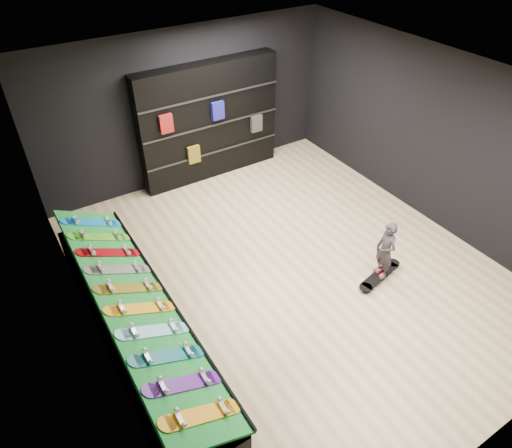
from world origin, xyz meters
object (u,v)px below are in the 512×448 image
back_shelving (209,122)px  floor_skateboard (380,276)px  child (383,260)px  display_rack (136,325)px

back_shelving → floor_skateboard: size_ratio=2.99×
floor_skateboard → child: child is taller
display_rack → child: size_ratio=7.58×
display_rack → back_shelving: (2.91, 3.32, 0.92)m
floor_skateboard → back_shelving: bearing=87.3°
display_rack → back_shelving: bearing=48.7°
back_shelving → child: back_shelving is taller
child → floor_skateboard: bearing=-170.7°
display_rack → floor_skateboard: size_ratio=4.59×
display_rack → floor_skateboard: display_rack is taller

